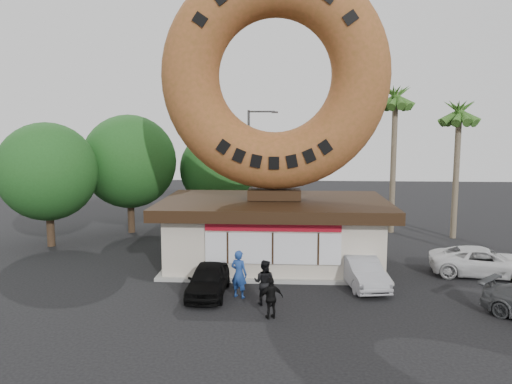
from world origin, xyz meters
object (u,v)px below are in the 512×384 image
(giant_donut, at_px, (275,76))
(person_center, at_px, (264,282))
(car_silver, at_px, (362,271))
(person_left, at_px, (239,274))
(street_lamp, at_px, (251,161))
(car_white, at_px, (483,262))
(donut_shop, at_px, (274,229))
(car_black, at_px, (208,280))
(person_right, at_px, (271,298))

(giant_donut, bearing_deg, person_center, -92.50)
(car_silver, bearing_deg, person_center, -158.08)
(person_center, xyz_separation_m, car_silver, (4.13, 2.52, -0.24))
(person_center, relative_size, car_silver, 0.45)
(person_left, distance_m, person_center, 1.30)
(person_left, relative_size, car_silver, 0.49)
(street_lamp, relative_size, person_left, 4.10)
(person_left, bearing_deg, car_white, -137.32)
(donut_shop, relative_size, street_lamp, 1.40)
(giant_donut, distance_m, car_silver, 10.07)
(person_left, height_order, person_center, person_left)
(person_left, bearing_deg, car_black, 13.64)
(person_right, distance_m, car_silver, 5.48)
(person_left, xyz_separation_m, person_right, (1.37, -2.16, -0.21))
(donut_shop, height_order, car_silver, donut_shop)
(person_right, bearing_deg, donut_shop, -112.45)
(person_left, bearing_deg, person_right, 147.06)
(person_right, distance_m, car_black, 3.60)
(street_lamp, relative_size, car_black, 2.13)
(car_black, bearing_deg, car_white, 15.52)
(person_center, height_order, car_white, person_center)
(person_right, distance_m, car_white, 11.27)
(car_black, bearing_deg, person_left, -10.65)
(person_center, bearing_deg, person_right, 117.87)
(donut_shop, relative_size, person_center, 6.31)
(giant_donut, relative_size, person_left, 5.66)
(street_lamp, relative_size, car_white, 1.68)
(person_center, xyz_separation_m, car_white, (10.00, 4.34, -0.23))
(car_black, distance_m, car_white, 12.80)
(person_right, relative_size, car_black, 0.40)
(person_left, relative_size, person_center, 1.10)
(person_right, height_order, car_silver, person_right)
(person_left, xyz_separation_m, car_black, (-1.30, 0.25, -0.34))
(person_right, xyz_separation_m, car_white, (9.69, 5.75, -0.10))
(car_black, bearing_deg, person_right, -41.76)
(giant_donut, distance_m, car_white, 13.12)
(giant_donut, distance_m, person_center, 10.27)
(donut_shop, xyz_separation_m, giant_donut, (0.00, 0.02, 7.56))
(car_silver, relative_size, car_white, 0.83)
(street_lamp, relative_size, car_silver, 2.03)
(person_center, distance_m, car_silver, 4.85)
(street_lamp, distance_m, car_silver, 15.00)
(giant_donut, xyz_separation_m, person_right, (0.06, -7.25, -8.56))
(street_lamp, bearing_deg, person_left, -87.95)
(donut_shop, distance_m, person_left, 5.30)
(car_black, bearing_deg, car_silver, 13.54)
(donut_shop, xyz_separation_m, street_lamp, (-1.86, 10.02, 2.72))
(person_right, height_order, car_white, person_right)
(person_right, height_order, car_black, person_right)
(person_left, xyz_separation_m, car_silver, (5.19, 1.77, -0.33))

